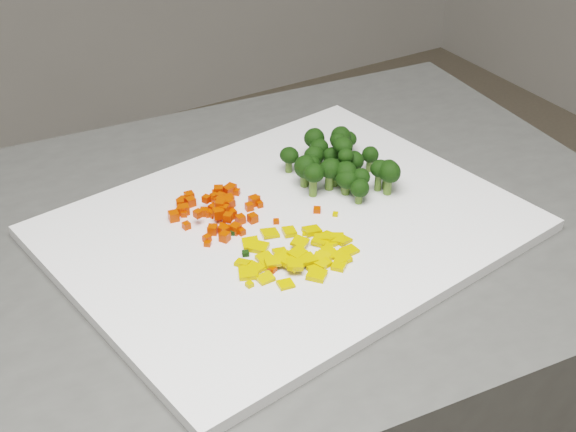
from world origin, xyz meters
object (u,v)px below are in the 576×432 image
cutting_board (288,228)px  carrot_pile (216,206)px  pepper_pile (292,252)px  broccoli_pile (342,155)px

cutting_board → carrot_pile: (-0.06, 0.05, 0.02)m
pepper_pile → carrot_pile: bearing=106.5°
cutting_board → pepper_pile: (-0.03, -0.06, 0.02)m
cutting_board → pepper_pile: pepper_pile is taller
cutting_board → carrot_pile: 0.09m
broccoli_pile → carrot_pile: bearing=-179.0°
broccoli_pile → cutting_board: bearing=-153.2°
carrot_pile → pepper_pile: bearing=-73.5°
carrot_pile → pepper_pile: size_ratio=0.86×
carrot_pile → cutting_board: bearing=-39.4°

